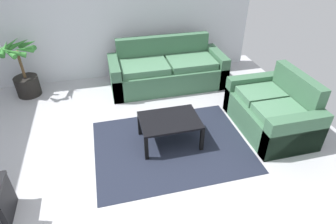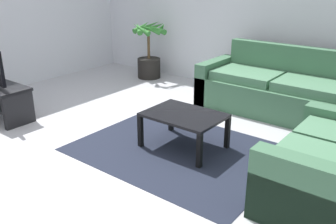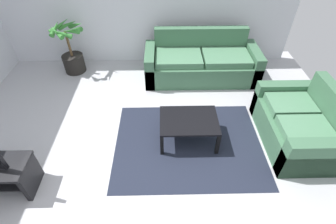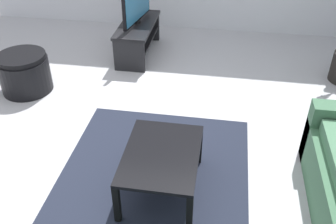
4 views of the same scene
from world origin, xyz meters
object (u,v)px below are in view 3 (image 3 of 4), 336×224
at_px(potted_palm, 71,52).
at_px(coffee_table, 189,122).
at_px(couch_loveseat, 298,126).
at_px(couch_main, 201,63).

bearing_deg(potted_palm, coffee_table, -41.98).
bearing_deg(coffee_table, potted_palm, 138.02).
height_order(couch_loveseat, coffee_table, couch_loveseat).
relative_size(couch_main, coffee_table, 2.61).
distance_m(couch_loveseat, coffee_table, 1.62).
height_order(coffee_table, potted_palm, potted_palm).
xyz_separation_m(couch_main, potted_palm, (-2.62, 0.27, 0.13)).
bearing_deg(couch_main, couch_loveseat, -55.37).
relative_size(couch_main, couch_loveseat, 1.57).
bearing_deg(couch_main, coffee_table, -102.80).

